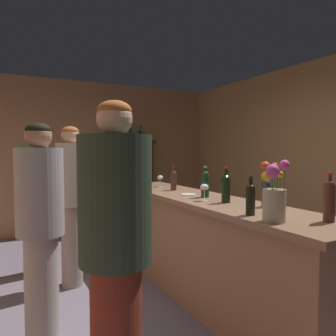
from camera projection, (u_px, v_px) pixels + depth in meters
floor at (186, 312)px, 2.94m from camera, size 9.03×9.03×0.00m
wall_back at (87, 156)px, 5.98m from camera, size 4.93×0.12×2.71m
bar_counter at (202, 247)px, 3.21m from camera, size 0.65×3.19×1.00m
display_cabinet at (127, 183)px, 6.04m from camera, size 1.00×0.44×1.65m
wine_bottle_merlot at (266, 191)px, 2.65m from camera, size 0.07×0.07×0.29m
wine_bottle_riesling at (174, 179)px, 3.74m from camera, size 0.07×0.07×0.28m
wine_bottle_pinot at (250, 198)px, 2.30m from camera, size 0.07×0.07×0.28m
wine_bottle_syrah at (226, 187)px, 2.85m from camera, size 0.08×0.08×0.32m
wine_bottle_rose at (205, 183)px, 3.18m from camera, size 0.08×0.08×0.31m
wine_bottle_chardonnay at (329, 199)px, 2.09m from camera, size 0.07×0.07×0.32m
wine_glass_front at (204, 188)px, 2.96m from camera, size 0.08×0.08×0.15m
wine_glass_mid at (160, 178)px, 4.09m from camera, size 0.07×0.07×0.14m
flower_arrangement at (274, 196)px, 2.09m from camera, size 0.16×0.17×0.40m
cheese_plate at (188, 195)px, 3.33m from camera, size 0.16×0.16×0.01m
display_bottle_left at (112, 133)px, 5.86m from camera, size 0.07×0.07×0.28m
display_bottle_midleft at (122, 133)px, 5.94m from camera, size 0.07×0.07×0.31m
display_bottle_center at (131, 133)px, 6.03m from camera, size 0.07×0.07×0.31m
display_bottle_midright at (141, 134)px, 6.13m from camera, size 0.08×0.08×0.29m
patron_in_navy at (40, 225)px, 2.38m from camera, size 0.34×0.34×1.67m
patron_by_cabinet at (71, 197)px, 3.46m from camera, size 0.31×0.31×1.72m
patron_in_grey at (116, 252)px, 1.68m from camera, size 0.38×0.38×1.72m
patron_tall at (34, 194)px, 3.79m from camera, size 0.35×0.35×1.72m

